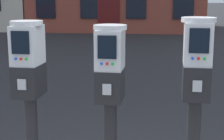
# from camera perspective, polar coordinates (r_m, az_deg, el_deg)

# --- Properties ---
(parking_meter_near_kerb) EXTENTS (0.22, 0.26, 1.44)m
(parking_meter_near_kerb) POSITION_cam_1_polar(r_m,az_deg,el_deg) (2.57, -12.70, -2.53)
(parking_meter_near_kerb) COLOR black
(parking_meter_near_kerb) RESTS_ON sidewalk_slab
(parking_meter_twin_adjacent) EXTENTS (0.22, 0.26, 1.42)m
(parking_meter_twin_adjacent) POSITION_cam_1_polar(r_m,az_deg,el_deg) (2.44, -0.29, -3.32)
(parking_meter_twin_adjacent) COLOR black
(parking_meter_twin_adjacent) RESTS_ON sidewalk_slab
(parking_meter_end_of_row) EXTENTS (0.22, 0.26, 1.47)m
(parking_meter_end_of_row) POSITION_cam_1_polar(r_m,az_deg,el_deg) (2.43, 12.84, -2.83)
(parking_meter_end_of_row) COLOR black
(parking_meter_end_of_row) RESTS_ON sidewalk_slab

